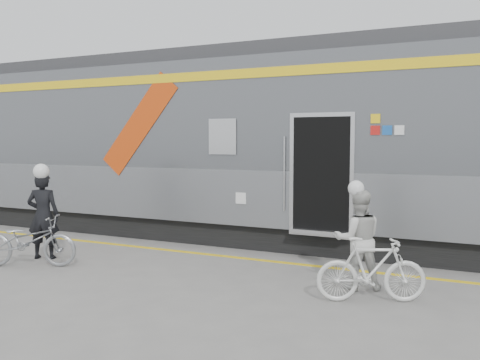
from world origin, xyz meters
The scene contains 9 objects.
ground centered at (0.00, 0.00, 0.00)m, with size 90.00×90.00×0.00m, color slate.
train centered at (-0.96, 4.19, 2.05)m, with size 24.00×3.17×4.10m.
safety_strip centered at (0.00, 2.15, 0.00)m, with size 24.00×0.12×0.01m, color yellow.
man centered at (-3.40, 0.59, 0.80)m, with size 0.58×0.38×1.60m, color black.
bicycle_left centered at (-3.20, 0.04, 0.44)m, with size 0.58×1.68×0.88m, color #95989C.
woman centered at (2.25, 1.13, 0.73)m, with size 0.71×0.55×1.46m, color beige.
bicycle_right centered at (2.55, 0.58, 0.44)m, with size 0.42×1.48×0.89m, color silver.
helmet_man centered at (-3.40, 0.59, 1.74)m, with size 0.28×0.28×0.28m, color white.
helmet_woman centered at (2.25, 1.13, 1.58)m, with size 0.23×0.23×0.23m, color white.
Camera 1 is at (3.79, -6.24, 2.18)m, focal length 38.00 mm.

